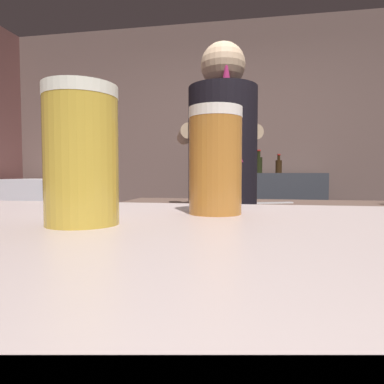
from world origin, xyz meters
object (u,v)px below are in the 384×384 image
(bartender, at_px, (223,192))
(bottle_soy, at_px, (279,166))
(pint_glass_near, at_px, (82,156))
(chefs_knife, at_px, (274,203))
(bottle_olive_oil, at_px, (259,164))
(mixing_bowl, at_px, (226,197))
(mini_fridge, at_px, (40,229))
(pint_glass_far, at_px, (215,161))

(bartender, xyz_separation_m, bottle_soy, (0.40, 1.67, 0.17))
(bartender, xyz_separation_m, pint_glass_near, (-0.04, -1.33, 0.11))
(bottle_soy, bearing_deg, chefs_knife, -95.69)
(pint_glass_near, bearing_deg, bartender, 88.17)
(bartender, distance_m, pint_glass_near, 1.33)
(bartender, bearing_deg, bottle_olive_oil, -22.96)
(mixing_bowl, bearing_deg, bartender, -87.73)
(bartender, height_order, bottle_soy, bartender)
(bartender, bearing_deg, mini_fridge, 38.40)
(mixing_bowl, bearing_deg, bottle_olive_oil, 78.15)
(chefs_knife, bearing_deg, pint_glass_near, -122.95)
(mini_fridge, distance_m, bottle_olive_oil, 2.36)
(pint_glass_near, height_order, pint_glass_far, pint_glass_near)
(chefs_knife, relative_size, bottle_soy, 1.30)
(mini_fridge, bearing_deg, chefs_knife, -24.94)
(mini_fridge, relative_size, bottle_olive_oil, 4.68)
(mixing_bowl, relative_size, pint_glass_far, 1.35)
(mixing_bowl, xyz_separation_m, pint_glass_far, (0.11, -1.73, 0.17))
(bartender, height_order, bottle_olive_oil, bartender)
(bartender, distance_m, bottle_soy, 1.73)
(bottle_soy, bearing_deg, mixing_bowl, -110.45)
(mixing_bowl, height_order, pint_glass_near, pint_glass_near)
(mini_fridge, bearing_deg, bartender, -36.02)
(bottle_olive_oil, height_order, bottle_soy, bottle_olive_oil)
(chefs_knife, xyz_separation_m, pint_glass_near, (-0.32, -1.73, 0.19))
(mixing_bowl, relative_size, pint_glass_near, 1.33)
(bartender, distance_m, mixing_bowl, 0.54)
(bottle_olive_oil, bearing_deg, pint_glass_near, -94.92)
(bartender, relative_size, chefs_knife, 7.29)
(chefs_knife, bearing_deg, bottle_soy, 61.85)
(mixing_bowl, distance_m, chefs_knife, 0.33)
(bottle_olive_oil, bearing_deg, bottle_soy, 7.06)
(mixing_bowl, xyz_separation_m, pint_glass_near, (-0.02, -1.86, 0.17))
(mini_fridge, height_order, mixing_bowl, mini_fridge)
(bartender, xyz_separation_m, pint_glass_far, (0.09, -1.20, 0.10))
(pint_glass_near, bearing_deg, mixing_bowl, 89.34)
(pint_glass_far, bearing_deg, chefs_knife, 83.28)
(bottle_olive_oil, bearing_deg, mixing_bowl, -101.85)
(mini_fridge, distance_m, chefs_knife, 2.59)
(mini_fridge, xyz_separation_m, bottle_olive_oil, (2.26, 0.17, 0.68))
(bottle_soy, bearing_deg, bartender, -103.60)
(mini_fridge, xyz_separation_m, chefs_knife, (2.32, -1.08, 0.40))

